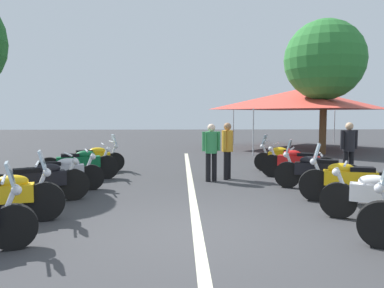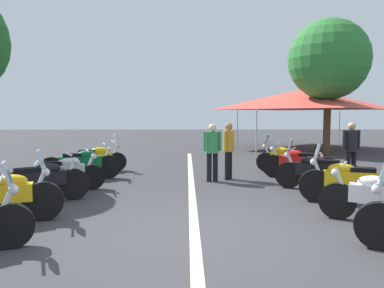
{
  "view_description": "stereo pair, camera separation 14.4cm",
  "coord_description": "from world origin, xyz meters",
  "px_view_note": "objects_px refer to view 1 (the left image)",
  "views": [
    {
      "loc": [
        -5.59,
        0.26,
        1.83
      ],
      "look_at": [
        2.94,
        0.0,
        1.16
      ],
      "focal_mm": 35.07,
      "sensor_mm": 36.0,
      "label": 1
    },
    {
      "loc": [
        -5.59,
        0.12,
        1.83
      ],
      "look_at": [
        2.94,
        0.0,
        1.16
      ],
      "focal_mm": 35.07,
      "sensor_mm": 36.0,
      "label": 2
    }
  ],
  "objects_px": {
    "motorcycle_left_row_1": "(3,196)",
    "roadside_tree_0": "(325,60)",
    "bystander_4": "(227,146)",
    "motorcycle_left_row_5": "(93,158)",
    "motorcycle_right_row_2": "(348,180)",
    "motorcycle_right_row_3": "(317,170)",
    "motorcycle_right_row_4": "(298,163)",
    "motorcycle_right_row_5": "(284,158)",
    "motorcycle_left_row_2": "(39,181)",
    "motorcycle_left_row_4": "(79,164)",
    "motorcycle_left_row_3": "(61,173)",
    "bystander_0": "(211,148)",
    "bystander_2": "(349,146)",
    "event_tent": "(301,99)"
  },
  "relations": [
    {
      "from": "motorcycle_left_row_1",
      "to": "roadside_tree_0",
      "type": "bearing_deg",
      "value": 31.9
    },
    {
      "from": "bystander_4",
      "to": "motorcycle_left_row_5",
      "type": "bearing_deg",
      "value": 9.93
    },
    {
      "from": "motorcycle_right_row_2",
      "to": "motorcycle_right_row_3",
      "type": "relative_size",
      "value": 1.0
    },
    {
      "from": "motorcycle_left_row_1",
      "to": "motorcycle_right_row_4",
      "type": "height_order",
      "value": "motorcycle_left_row_1"
    },
    {
      "from": "motorcycle_right_row_3",
      "to": "motorcycle_right_row_5",
      "type": "distance_m",
      "value": 2.81
    },
    {
      "from": "motorcycle_left_row_2",
      "to": "motorcycle_left_row_4",
      "type": "relative_size",
      "value": 0.87
    },
    {
      "from": "motorcycle_left_row_3",
      "to": "bystander_4",
      "type": "relative_size",
      "value": 1.23
    },
    {
      "from": "motorcycle_right_row_3",
      "to": "motorcycle_right_row_4",
      "type": "distance_m",
      "value": 1.54
    },
    {
      "from": "bystander_4",
      "to": "motorcycle_right_row_5",
      "type": "bearing_deg",
      "value": -118.47
    },
    {
      "from": "roadside_tree_0",
      "to": "motorcycle_left_row_1",
      "type": "bearing_deg",
      "value": 138.65
    },
    {
      "from": "motorcycle_right_row_5",
      "to": "bystander_4",
      "type": "xyz_separation_m",
      "value": [
        -1.3,
        1.98,
        0.48
      ]
    },
    {
      "from": "motorcycle_left_row_3",
      "to": "bystander_0",
      "type": "height_order",
      "value": "bystander_0"
    },
    {
      "from": "motorcycle_right_row_2",
      "to": "motorcycle_right_row_4",
      "type": "bearing_deg",
      "value": -70.67
    },
    {
      "from": "bystander_2",
      "to": "event_tent",
      "type": "distance_m",
      "value": 9.66
    },
    {
      "from": "motorcycle_left_row_4",
      "to": "bystander_0",
      "type": "xyz_separation_m",
      "value": [
        -0.29,
        -3.66,
        0.45
      ]
    },
    {
      "from": "motorcycle_right_row_2",
      "to": "bystander_4",
      "type": "xyz_separation_m",
      "value": [
        2.91,
        2.16,
        0.46
      ]
    },
    {
      "from": "roadside_tree_0",
      "to": "bystander_2",
      "type": "bearing_deg",
      "value": 164.83
    },
    {
      "from": "motorcycle_left_row_4",
      "to": "bystander_2",
      "type": "relative_size",
      "value": 1.33
    },
    {
      "from": "motorcycle_left_row_4",
      "to": "roadside_tree_0",
      "type": "xyz_separation_m",
      "value": [
        6.6,
        -9.37,
        3.82
      ]
    },
    {
      "from": "bystander_4",
      "to": "motorcycle_right_row_2",
      "type": "bearing_deg",
      "value": 154.89
    },
    {
      "from": "motorcycle_left_row_3",
      "to": "motorcycle_right_row_2",
      "type": "xyz_separation_m",
      "value": [
        -1.3,
        -6.3,
        0.03
      ]
    },
    {
      "from": "motorcycle_left_row_5",
      "to": "bystander_2",
      "type": "xyz_separation_m",
      "value": [
        -1.46,
        -7.51,
        0.48
      ]
    },
    {
      "from": "motorcycle_left_row_1",
      "to": "motorcycle_right_row_4",
      "type": "bearing_deg",
      "value": 17.32
    },
    {
      "from": "motorcycle_right_row_5",
      "to": "bystander_2",
      "type": "xyz_separation_m",
      "value": [
        -1.4,
        -1.44,
        0.49
      ]
    },
    {
      "from": "motorcycle_right_row_3",
      "to": "motorcycle_left_row_5",
      "type": "bearing_deg",
      "value": -2.46
    },
    {
      "from": "motorcycle_left_row_4",
      "to": "bystander_4",
      "type": "distance_m",
      "value": 4.16
    },
    {
      "from": "motorcycle_left_row_2",
      "to": "motorcycle_right_row_4",
      "type": "relative_size",
      "value": 0.94
    },
    {
      "from": "motorcycle_left_row_1",
      "to": "event_tent",
      "type": "bearing_deg",
      "value": 38.57
    },
    {
      "from": "motorcycle_right_row_2",
      "to": "event_tent",
      "type": "xyz_separation_m",
      "value": [
        12.17,
        -2.9,
        2.17
      ]
    },
    {
      "from": "roadside_tree_0",
      "to": "motorcycle_left_row_2",
      "type": "bearing_deg",
      "value": 134.8
    },
    {
      "from": "motorcycle_left_row_4",
      "to": "motorcycle_right_row_2",
      "type": "distance_m",
      "value": 6.92
    },
    {
      "from": "motorcycle_right_row_2",
      "to": "bystander_0",
      "type": "bearing_deg",
      "value": -27.85
    },
    {
      "from": "motorcycle_right_row_4",
      "to": "event_tent",
      "type": "relative_size",
      "value": 0.28
    },
    {
      "from": "motorcycle_right_row_2",
      "to": "motorcycle_right_row_3",
      "type": "distance_m",
      "value": 1.4
    },
    {
      "from": "motorcycle_left_row_5",
      "to": "motorcycle_right_row_5",
      "type": "relative_size",
      "value": 1.07
    },
    {
      "from": "motorcycle_right_row_2",
      "to": "event_tent",
      "type": "height_order",
      "value": "event_tent"
    },
    {
      "from": "motorcycle_right_row_3",
      "to": "bystander_4",
      "type": "bearing_deg",
      "value": -14.3
    },
    {
      "from": "motorcycle_left_row_5",
      "to": "motorcycle_right_row_2",
      "type": "height_order",
      "value": "motorcycle_right_row_2"
    },
    {
      "from": "motorcycle_left_row_1",
      "to": "motorcycle_left_row_5",
      "type": "relative_size",
      "value": 1.01
    },
    {
      "from": "bystander_0",
      "to": "event_tent",
      "type": "distance_m",
      "value": 11.2
    },
    {
      "from": "motorcycle_left_row_4",
      "to": "motorcycle_right_row_2",
      "type": "relative_size",
      "value": 1.08
    },
    {
      "from": "motorcycle_right_row_4",
      "to": "bystander_4",
      "type": "bearing_deg",
      "value": 28.22
    },
    {
      "from": "motorcycle_left_row_2",
      "to": "motorcycle_right_row_4",
      "type": "height_order",
      "value": "motorcycle_left_row_2"
    },
    {
      "from": "motorcycle_left_row_4",
      "to": "motorcycle_left_row_5",
      "type": "xyz_separation_m",
      "value": [
        1.39,
        -0.05,
        -0.01
      ]
    },
    {
      "from": "motorcycle_left_row_4",
      "to": "motorcycle_right_row_2",
      "type": "xyz_separation_m",
      "value": [
        -2.88,
        -6.29,
        0.01
      ]
    },
    {
      "from": "motorcycle_left_row_1",
      "to": "motorcycle_right_row_4",
      "type": "relative_size",
      "value": 1.0
    },
    {
      "from": "motorcycle_right_row_5",
      "to": "motorcycle_right_row_3",
      "type": "bearing_deg",
      "value": 115.22
    },
    {
      "from": "motorcycle_left_row_1",
      "to": "event_tent",
      "type": "xyz_separation_m",
      "value": [
        13.5,
        -9.34,
        2.17
      ]
    },
    {
      "from": "motorcycle_left_row_2",
      "to": "motorcycle_right_row_3",
      "type": "height_order",
      "value": "motorcycle_right_row_3"
    },
    {
      "from": "motorcycle_right_row_3",
      "to": "bystander_4",
      "type": "relative_size",
      "value": 1.24
    }
  ]
}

